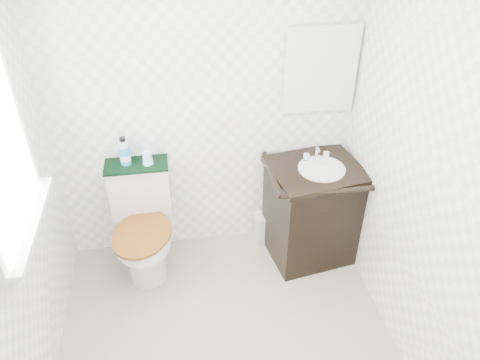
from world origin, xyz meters
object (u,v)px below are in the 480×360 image
object	(u,v)px
mouthwash_bottle	(124,152)
trash_bin	(265,227)
vanity	(312,210)
toilet	(144,228)
cup	(147,158)

from	to	relation	value
mouthwash_bottle	trash_bin	bearing A→B (deg)	-0.27
vanity	toilet	bearing A→B (deg)	177.25
toilet	cup	bearing A→B (deg)	52.88
mouthwash_bottle	vanity	bearing A→B (deg)	-8.48
toilet	trash_bin	bearing A→B (deg)	7.94
toilet	vanity	size ratio (longest dim) A/B	0.92
vanity	cup	size ratio (longest dim) A/B	9.50
toilet	trash_bin	distance (m)	1.00
toilet	cup	size ratio (longest dim) A/B	8.73
vanity	mouthwash_bottle	bearing A→B (deg)	171.52
trash_bin	mouthwash_bottle	distance (m)	1.32
toilet	mouthwash_bottle	world-z (taller)	mouthwash_bottle
trash_bin	cup	xyz separation A→B (m)	(-0.88, -0.02, 0.78)
trash_bin	mouthwash_bottle	world-z (taller)	mouthwash_bottle
toilet	cup	xyz separation A→B (m)	(0.09, 0.11, 0.54)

